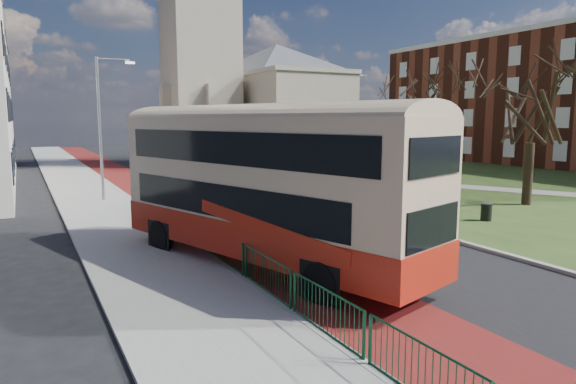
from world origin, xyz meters
TOP-DOWN VIEW (x-y plane):
  - ground at (0.00, 0.00)m, footprint 160.00×160.00m
  - road_carriageway at (1.50, 20.00)m, footprint 9.00×120.00m
  - bus_lane at (-1.20, 20.00)m, footprint 3.40×120.00m
  - pavement_west at (-5.00, 20.00)m, footprint 4.00×120.00m
  - kerb_west at (-3.00, 20.00)m, footprint 0.25×120.00m
  - kerb_east at (6.10, 22.00)m, footprint 0.25×80.00m
  - grass_green at (26.00, 22.00)m, footprint 40.00×80.00m
  - footpath at (20.00, 10.00)m, footprint 18.84×32.82m
  - pedestrian_railing at (-2.95, 4.00)m, footprint 0.07×24.00m
  - gothic_church at (12.56, 38.00)m, footprint 16.38×18.00m
  - brick_terrace at (40.00, 20.00)m, footprint 10.30×44.30m
  - streetlamp at (-4.35, 18.00)m, footprint 2.13×0.18m
  - bus at (-1.82, 2.05)m, footprint 6.29×12.18m
  - winter_tree_near at (15.96, 6.00)m, footprint 6.86×6.86m
  - winter_tree_far at (19.14, 18.33)m, footprint 7.87×7.87m
  - litter_bin at (10.40, 3.84)m, footprint 0.66×0.66m

SIDE VIEW (x-z plane):
  - ground at x=0.00m, z-range 0.00..0.00m
  - road_carriageway at x=1.50m, z-range 0.00..0.01m
  - bus_lane at x=-1.20m, z-range 0.00..0.01m
  - grass_green at x=26.00m, z-range 0.00..0.04m
  - footpath at x=20.00m, z-range 0.04..0.07m
  - pavement_west at x=-5.00m, z-range 0.00..0.12m
  - kerb_west at x=-3.00m, z-range 0.00..0.13m
  - kerb_east at x=6.10m, z-range 0.00..0.13m
  - litter_bin at x=10.40m, z-range 0.04..0.89m
  - pedestrian_railing at x=-2.95m, z-range -0.01..1.11m
  - bus at x=-1.82m, z-range 0.35..5.33m
  - streetlamp at x=-4.35m, z-range 0.59..8.59m
  - winter_tree_near at x=15.96m, z-range 1.71..10.42m
  - winter_tree_far at x=19.14m, z-range 1.73..10.53m
  - brick_terrace at x=40.00m, z-range 0.01..13.51m
  - gothic_church at x=12.56m, z-range -6.87..33.13m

